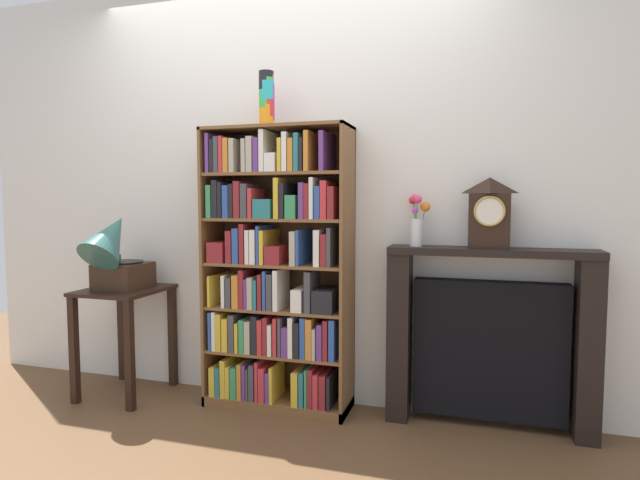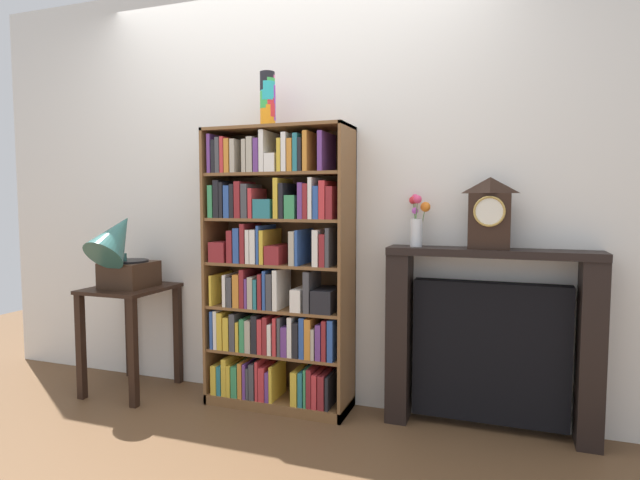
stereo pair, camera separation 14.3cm
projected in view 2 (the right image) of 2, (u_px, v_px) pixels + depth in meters
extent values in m
cube|color=brown|center=(270.00, 415.00, 2.99)|extent=(7.67, 6.40, 0.02)
cube|color=silver|center=(306.00, 189.00, 3.16)|extent=(4.67, 0.08, 2.60)
cube|color=brown|center=(216.00, 266.00, 3.19)|extent=(0.02, 0.31, 1.65)
cube|color=brown|center=(347.00, 272.00, 2.90)|extent=(0.02, 0.31, 1.65)
cube|color=brown|center=(288.00, 266.00, 3.18)|extent=(0.87, 0.01, 1.65)
cube|color=brown|center=(278.00, 129.00, 2.98)|extent=(0.87, 0.31, 0.02)
cube|color=brown|center=(279.00, 400.00, 3.11)|extent=(0.87, 0.31, 0.06)
cube|color=gold|center=(223.00, 375.00, 3.20)|extent=(0.04, 0.25, 0.18)
cube|color=teal|center=(227.00, 376.00, 3.18)|extent=(0.03, 0.22, 0.18)
cube|color=gold|center=(232.00, 373.00, 3.16)|extent=(0.03, 0.20, 0.22)
cube|color=gold|center=(237.00, 376.00, 3.15)|extent=(0.02, 0.21, 0.19)
cube|color=#388E56|center=(242.00, 377.00, 3.14)|extent=(0.04, 0.21, 0.19)
cube|color=orange|center=(248.00, 376.00, 3.13)|extent=(0.03, 0.23, 0.21)
cube|color=#663884|center=(252.00, 376.00, 3.12)|extent=(0.02, 0.23, 0.21)
cube|color=#424247|center=(255.00, 379.00, 3.12)|extent=(0.02, 0.23, 0.19)
cube|color=#424247|center=(260.00, 376.00, 3.12)|extent=(0.03, 0.25, 0.21)
cube|color=#C63338|center=(264.00, 376.00, 3.09)|extent=(0.02, 0.21, 0.23)
cube|color=#C63338|center=(268.00, 380.00, 3.07)|extent=(0.04, 0.20, 0.20)
cube|color=#663884|center=(275.00, 381.00, 3.08)|extent=(0.02, 0.24, 0.18)
cube|color=gold|center=(277.00, 380.00, 3.06)|extent=(0.02, 0.21, 0.21)
cube|color=gold|center=(302.00, 383.00, 3.03)|extent=(0.04, 0.26, 0.20)
cube|color=teal|center=(306.00, 385.00, 2.99)|extent=(0.03, 0.20, 0.20)
cube|color=#388E56|center=(311.00, 383.00, 3.00)|extent=(0.02, 0.24, 0.22)
cube|color=maroon|center=(316.00, 382.00, 3.00)|extent=(0.03, 0.26, 0.22)
cube|color=#C63338|center=(321.00, 386.00, 2.98)|extent=(0.03, 0.24, 0.20)
cube|color=maroon|center=(327.00, 388.00, 2.96)|extent=(0.04, 0.21, 0.19)
cube|color=black|center=(333.00, 388.00, 2.95)|extent=(0.02, 0.22, 0.19)
cube|color=brown|center=(279.00, 351.00, 3.08)|extent=(0.83, 0.29, 0.02)
cube|color=#2D519E|center=(220.00, 327.00, 3.17)|extent=(0.02, 0.22, 0.23)
cube|color=white|center=(223.00, 327.00, 3.15)|extent=(0.02, 0.20, 0.23)
cube|color=gold|center=(228.00, 328.00, 3.15)|extent=(0.03, 0.23, 0.22)
cube|color=gold|center=(234.00, 331.00, 3.13)|extent=(0.04, 0.21, 0.20)
cube|color=#424247|center=(242.00, 328.00, 3.14)|extent=(0.04, 0.25, 0.22)
cube|color=gold|center=(247.00, 332.00, 3.13)|extent=(0.02, 0.26, 0.18)
cube|color=#388E56|center=(250.00, 332.00, 3.10)|extent=(0.03, 0.22, 0.20)
cube|color=#B2A893|center=(255.00, 333.00, 3.08)|extent=(0.04, 0.21, 0.19)
cube|color=black|center=(263.00, 330.00, 3.09)|extent=(0.04, 0.25, 0.22)
cube|color=#C63338|center=(267.00, 333.00, 3.06)|extent=(0.03, 0.21, 0.20)
cube|color=maroon|center=(273.00, 332.00, 3.07)|extent=(0.03, 0.25, 0.22)
cube|color=white|center=(277.00, 336.00, 3.04)|extent=(0.02, 0.21, 0.18)
cube|color=#C63338|center=(282.00, 333.00, 3.04)|extent=(0.02, 0.25, 0.22)
cube|color=#424247|center=(286.00, 333.00, 3.02)|extent=(0.02, 0.21, 0.22)
cube|color=#663884|center=(291.00, 338.00, 3.01)|extent=(0.04, 0.22, 0.17)
cube|color=white|center=(297.00, 333.00, 3.02)|extent=(0.03, 0.26, 0.23)
cube|color=black|center=(302.00, 337.00, 2.99)|extent=(0.03, 0.22, 0.20)
cube|color=#2D519E|center=(308.00, 335.00, 2.97)|extent=(0.03, 0.21, 0.23)
cube|color=orange|center=(313.00, 336.00, 2.96)|extent=(0.04, 0.20, 0.23)
cube|color=#B2A893|center=(318.00, 341.00, 2.95)|extent=(0.02, 0.21, 0.17)
cube|color=#663884|center=(325.00, 338.00, 2.95)|extent=(0.03, 0.24, 0.20)
cube|color=maroon|center=(329.00, 337.00, 2.92)|extent=(0.03, 0.21, 0.23)
cube|color=#2D519E|center=(336.00, 337.00, 2.93)|extent=(0.03, 0.24, 0.23)
cube|color=brown|center=(279.00, 308.00, 3.06)|extent=(0.83, 0.29, 0.02)
cube|color=gold|center=(221.00, 288.00, 3.17)|extent=(0.02, 0.26, 0.18)
cube|color=white|center=(234.00, 288.00, 3.14)|extent=(0.02, 0.25, 0.19)
cube|color=#424247|center=(237.00, 290.00, 3.11)|extent=(0.03, 0.21, 0.18)
cube|color=orange|center=(244.00, 289.00, 3.09)|extent=(0.04, 0.22, 0.19)
cube|color=maroon|center=(251.00, 286.00, 3.09)|extent=(0.03, 0.25, 0.22)
cube|color=#663884|center=(254.00, 291.00, 3.07)|extent=(0.02, 0.21, 0.17)
cube|color=#B2A893|center=(259.00, 290.00, 3.08)|extent=(0.03, 0.25, 0.18)
cube|color=teal|center=(264.00, 291.00, 3.07)|extent=(0.02, 0.26, 0.17)
cube|color=maroon|center=(269.00, 289.00, 3.06)|extent=(0.02, 0.26, 0.20)
cube|color=#2D519E|center=(272.00, 288.00, 3.04)|extent=(0.02, 0.25, 0.22)
cube|color=#424247|center=(276.00, 290.00, 3.01)|extent=(0.03, 0.20, 0.21)
cube|color=white|center=(282.00, 288.00, 3.00)|extent=(0.03, 0.21, 0.23)
cube|color=white|center=(302.00, 298.00, 2.97)|extent=(0.06, 0.22, 0.13)
cube|color=#424247|center=(312.00, 290.00, 2.94)|extent=(0.04, 0.21, 0.23)
cube|color=black|center=(327.00, 300.00, 2.92)|extent=(0.12, 0.22, 0.13)
cube|color=brown|center=(278.00, 264.00, 3.04)|extent=(0.83, 0.29, 0.02)
cube|color=maroon|center=(226.00, 251.00, 3.13)|extent=(0.10, 0.24, 0.12)
cube|color=maroon|center=(238.00, 246.00, 3.09)|extent=(0.04, 0.23, 0.19)
cube|color=#2D519E|center=(245.00, 244.00, 3.08)|extent=(0.04, 0.23, 0.20)
cube|color=maroon|center=(251.00, 242.00, 3.06)|extent=(0.03, 0.23, 0.23)
cube|color=white|center=(255.00, 246.00, 3.05)|extent=(0.02, 0.22, 0.20)
cube|color=white|center=(260.00, 246.00, 3.03)|extent=(0.03, 0.20, 0.20)
cube|color=#2D519E|center=(266.00, 244.00, 3.04)|extent=(0.02, 0.24, 0.22)
cube|color=gold|center=(271.00, 246.00, 3.04)|extent=(0.02, 0.26, 0.19)
cube|color=maroon|center=(280.00, 254.00, 3.01)|extent=(0.09, 0.24, 0.11)
cube|color=#B2A893|center=(299.00, 247.00, 2.97)|extent=(0.03, 0.24, 0.19)
cube|color=#2D519E|center=(304.00, 247.00, 2.96)|extent=(0.02, 0.26, 0.20)
cube|color=white|center=(321.00, 247.00, 2.90)|extent=(0.03, 0.21, 0.20)
cube|color=maroon|center=(328.00, 249.00, 2.89)|extent=(0.03, 0.21, 0.18)
cube|color=#424247|center=(333.00, 246.00, 2.89)|extent=(0.02, 0.24, 0.21)
cube|color=brown|center=(278.00, 219.00, 3.02)|extent=(0.83, 0.29, 0.02)
cube|color=#388E56|center=(221.00, 202.00, 3.13)|extent=(0.03, 0.26, 0.19)
cube|color=black|center=(225.00, 199.00, 3.10)|extent=(0.03, 0.23, 0.22)
cube|color=black|center=(230.00, 200.00, 3.09)|extent=(0.02, 0.24, 0.21)
cube|color=#2D519E|center=(236.00, 202.00, 3.09)|extent=(0.04, 0.25, 0.19)
cube|color=black|center=(240.00, 201.00, 3.06)|extent=(0.03, 0.22, 0.20)
cube|color=maroon|center=(245.00, 200.00, 3.04)|extent=(0.04, 0.21, 0.21)
cube|color=#424247|center=(252.00, 201.00, 3.03)|extent=(0.04, 0.20, 0.20)
cube|color=#C63338|center=(257.00, 203.00, 3.01)|extent=(0.02, 0.20, 0.17)
cube|color=teal|center=(269.00, 209.00, 3.00)|extent=(0.11, 0.22, 0.11)
cube|color=gold|center=(283.00, 198.00, 2.97)|extent=(0.03, 0.23, 0.23)
cube|color=black|center=(289.00, 201.00, 2.97)|extent=(0.03, 0.24, 0.20)
cube|color=#388E56|center=(296.00, 207.00, 2.94)|extent=(0.06, 0.21, 0.13)
cube|color=#663884|center=(308.00, 201.00, 2.93)|extent=(0.03, 0.26, 0.20)
cube|color=maroon|center=(311.00, 201.00, 2.91)|extent=(0.03, 0.22, 0.19)
cube|color=white|center=(317.00, 198.00, 2.91)|extent=(0.02, 0.25, 0.23)
cube|color=#2D519E|center=(323.00, 203.00, 2.90)|extent=(0.03, 0.25, 0.18)
cube|color=#C63338|center=(328.00, 200.00, 2.87)|extent=(0.03, 0.22, 0.21)
cube|color=maroon|center=(336.00, 203.00, 2.88)|extent=(0.04, 0.25, 0.18)
cube|color=brown|center=(278.00, 174.00, 3.00)|extent=(0.83, 0.29, 0.02)
cube|color=#663884|center=(218.00, 155.00, 3.09)|extent=(0.02, 0.23, 0.23)
cube|color=black|center=(224.00, 158.00, 3.10)|extent=(0.02, 0.26, 0.19)
cube|color=#424247|center=(226.00, 156.00, 3.07)|extent=(0.03, 0.22, 0.20)
cube|color=#C63338|center=(230.00, 156.00, 3.05)|extent=(0.02, 0.20, 0.21)
cube|color=orange|center=(235.00, 157.00, 3.04)|extent=(0.03, 0.20, 0.19)
cube|color=#B2A893|center=(240.00, 157.00, 3.03)|extent=(0.03, 0.20, 0.19)
cube|color=#B2A893|center=(253.00, 157.00, 3.02)|extent=(0.02, 0.23, 0.19)
cube|color=#B2A893|center=(259.00, 156.00, 3.02)|extent=(0.04, 0.26, 0.20)
cube|color=#663884|center=(264.00, 156.00, 2.99)|extent=(0.03, 0.22, 0.19)
cube|color=white|center=(270.00, 153.00, 2.99)|extent=(0.03, 0.25, 0.23)
cube|color=white|center=(276.00, 163.00, 2.95)|extent=(0.06, 0.20, 0.10)
cube|color=gold|center=(287.00, 156.00, 2.96)|extent=(0.02, 0.26, 0.18)
cube|color=white|center=(292.00, 154.00, 2.95)|extent=(0.03, 0.26, 0.22)
cube|color=orange|center=(297.00, 156.00, 2.92)|extent=(0.03, 0.23, 0.18)
cube|color=teal|center=(303.00, 154.00, 2.92)|extent=(0.03, 0.25, 0.21)
cube|color=black|center=(306.00, 156.00, 2.90)|extent=(0.02, 0.22, 0.18)
cube|color=orange|center=(311.00, 152.00, 2.89)|extent=(0.03, 0.22, 0.22)
cube|color=#663884|center=(327.00, 152.00, 2.87)|extent=(0.03, 0.25, 0.21)
cylinder|color=orange|center=(268.00, 118.00, 2.98)|extent=(0.09, 0.09, 0.11)
cylinder|color=orange|center=(268.00, 115.00, 2.98)|extent=(0.09, 0.09, 0.11)
cylinder|color=purple|center=(268.00, 112.00, 2.98)|extent=(0.09, 0.09, 0.11)
cylinder|color=red|center=(268.00, 108.00, 2.98)|extent=(0.09, 0.09, 0.11)
cylinder|color=yellow|center=(267.00, 105.00, 2.98)|extent=(0.09, 0.09, 0.11)
cylinder|color=green|center=(268.00, 101.00, 2.98)|extent=(0.09, 0.09, 0.11)
cylinder|color=yellow|center=(268.00, 98.00, 2.98)|extent=(0.09, 0.09, 0.11)
cylinder|color=purple|center=(268.00, 95.00, 2.97)|extent=(0.09, 0.09, 0.11)
cylinder|color=#28B2B7|center=(268.00, 91.00, 2.97)|extent=(0.09, 0.09, 0.11)
cylinder|color=green|center=(268.00, 88.00, 2.97)|extent=(0.09, 0.09, 0.11)
cylinder|color=pink|center=(268.00, 85.00, 2.97)|extent=(0.09, 0.09, 0.11)
cylinder|color=black|center=(267.00, 81.00, 2.97)|extent=(0.09, 0.09, 0.11)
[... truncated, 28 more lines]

